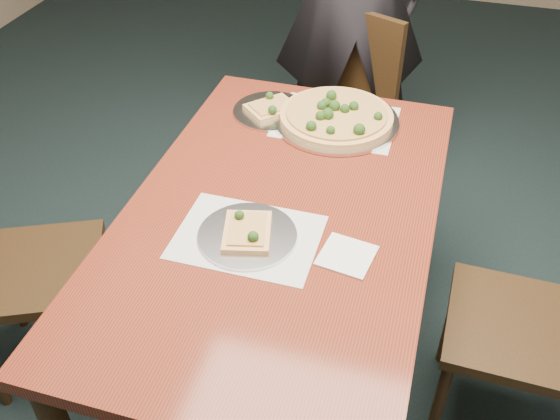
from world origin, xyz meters
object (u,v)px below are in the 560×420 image
(slice_plate_near, at_px, (247,234))
(chair_far, at_px, (342,104))
(pizza_pan, at_px, (336,117))
(dining_table, at_px, (280,233))
(chair_right, at_px, (551,320))
(chair_left, at_px, (6,258))
(slice_plate_far, at_px, (271,109))

(slice_plate_near, bearing_deg, chair_far, 88.62)
(pizza_pan, relative_size, slice_plate_near, 1.59)
(pizza_pan, bearing_deg, dining_table, -95.76)
(dining_table, xyz_separation_m, chair_right, (0.83, 0.01, -0.14))
(chair_left, height_order, chair_right, same)
(slice_plate_near, distance_m, slice_plate_far, 0.68)
(chair_far, relative_size, slice_plate_far, 3.25)
(chair_far, relative_size, chair_right, 1.00)
(dining_table, xyz_separation_m, pizza_pan, (0.05, 0.53, 0.12))
(chair_right, xyz_separation_m, slice_plate_near, (-0.88, -0.15, 0.25))
(dining_table, relative_size, chair_right, 1.65)
(chair_left, xyz_separation_m, pizza_pan, (0.92, 0.74, 0.26))
(dining_table, height_order, chair_far, chair_far)
(slice_plate_far, bearing_deg, pizza_pan, -0.36)
(dining_table, height_order, chair_left, chair_left)
(chair_left, xyz_separation_m, slice_plate_near, (0.81, 0.08, 0.25))
(chair_right, height_order, slice_plate_near, chair_right)
(slice_plate_near, bearing_deg, chair_left, -174.69)
(chair_left, bearing_deg, slice_plate_near, -109.62)
(chair_far, relative_size, chair_left, 1.00)
(dining_table, relative_size, pizza_pan, 3.37)
(pizza_pan, xyz_separation_m, slice_plate_near, (-0.11, -0.67, -0.01))
(chair_far, height_order, slice_plate_far, chair_far)
(dining_table, xyz_separation_m, slice_plate_near, (-0.05, -0.14, 0.11))
(dining_table, relative_size, slice_plate_near, 5.36)
(dining_table, distance_m, pizza_pan, 0.54)
(dining_table, bearing_deg, slice_plate_far, 109.55)
(chair_right, relative_size, pizza_pan, 2.04)
(chair_far, bearing_deg, slice_plate_far, -83.81)
(chair_left, relative_size, pizza_pan, 2.04)
(chair_left, distance_m, slice_plate_near, 0.85)
(dining_table, height_order, pizza_pan, pizza_pan)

